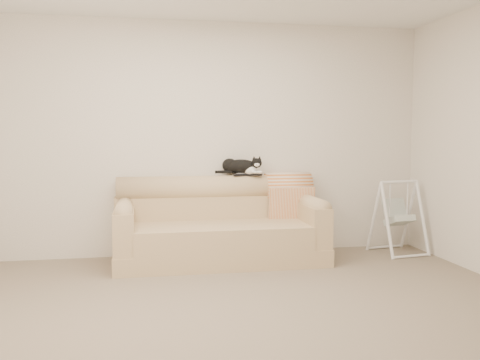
# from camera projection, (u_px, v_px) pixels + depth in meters

# --- Properties ---
(ground_plane) EXTENTS (5.00, 5.00, 0.00)m
(ground_plane) POSITION_uv_depth(u_px,v_px,m) (238.00, 309.00, 4.15)
(ground_plane) COLOR #726353
(ground_plane) RESTS_ON ground
(room_shell) EXTENTS (5.04, 4.04, 2.60)m
(room_shell) POSITION_uv_depth(u_px,v_px,m) (238.00, 112.00, 4.01)
(room_shell) COLOR beige
(room_shell) RESTS_ON ground
(sofa) EXTENTS (2.20, 0.93, 0.90)m
(sofa) POSITION_uv_depth(u_px,v_px,m) (219.00, 228.00, 5.71)
(sofa) COLOR tan
(sofa) RESTS_ON ground
(remote_a) EXTENTS (0.19, 0.09, 0.03)m
(remote_a) POSITION_uv_depth(u_px,v_px,m) (241.00, 174.00, 5.94)
(remote_a) COLOR black
(remote_a) RESTS_ON sofa
(remote_b) EXTENTS (0.18, 0.11, 0.02)m
(remote_b) POSITION_uv_depth(u_px,v_px,m) (255.00, 175.00, 5.94)
(remote_b) COLOR black
(remote_b) RESTS_ON sofa
(tuxedo_cat) EXTENTS (0.53, 0.32, 0.21)m
(tuxedo_cat) POSITION_uv_depth(u_px,v_px,m) (241.00, 166.00, 5.96)
(tuxedo_cat) COLOR black
(tuxedo_cat) RESTS_ON sofa
(throw_blanket) EXTENTS (0.51, 0.38, 0.58)m
(throw_blanket) POSITION_uv_depth(u_px,v_px,m) (288.00, 190.00, 6.06)
(throw_blanket) COLOR orange
(throw_blanket) RESTS_ON sofa
(baby_swing) EXTENTS (0.58, 0.61, 0.84)m
(baby_swing) POSITION_uv_depth(u_px,v_px,m) (398.00, 217.00, 6.08)
(baby_swing) COLOR white
(baby_swing) RESTS_ON ground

